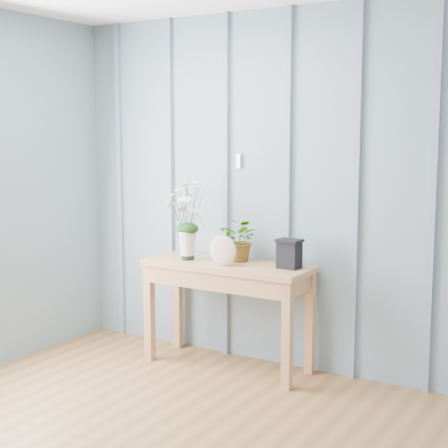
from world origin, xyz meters
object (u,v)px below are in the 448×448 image
Objects in this scene: felt_disc_vessel at (223,251)px; carved_box at (289,253)px; sideboard at (228,279)px; daisy_vase at (187,209)px.

carved_box is at bearing 17.17° from felt_disc_vessel.
sideboard is 0.50m from carved_box.
felt_disc_vessel is 1.06× the size of carved_box.
daisy_vase is at bearing -171.52° from sideboard.
sideboard is 0.24m from felt_disc_vessel.
felt_disc_vessel is 0.45m from carved_box.
sideboard is 2.06× the size of daisy_vase.
sideboard is 0.57m from daisy_vase.
felt_disc_vessel is at bearing -76.89° from sideboard.
carved_box is (0.45, 0.05, 0.22)m from sideboard.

